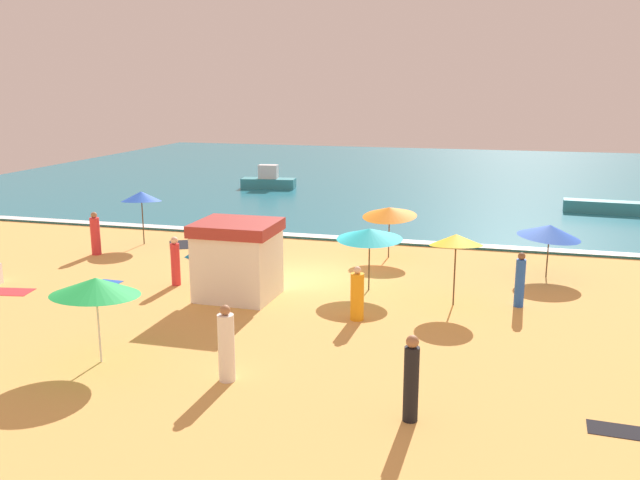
# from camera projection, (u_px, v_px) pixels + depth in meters

# --- Properties ---
(ground_plane) EXTENTS (60.00, 60.00, 0.00)m
(ground_plane) POSITION_uv_depth(u_px,v_px,m) (307.00, 279.00, 24.04)
(ground_plane) COLOR #E0A856
(ocean_water) EXTENTS (60.00, 44.00, 0.10)m
(ocean_water) POSITION_uv_depth(u_px,v_px,m) (411.00, 176.00, 50.36)
(ocean_water) COLOR teal
(ocean_water) RESTS_ON ground_plane
(wave_breaker_foam) EXTENTS (57.00, 0.70, 0.01)m
(wave_breaker_foam) POSITION_uv_depth(u_px,v_px,m) (346.00, 238.00, 29.95)
(wave_breaker_foam) COLOR white
(wave_breaker_foam) RESTS_ON ocean_water
(lifeguard_cabana) EXTENTS (2.56, 2.26, 2.51)m
(lifeguard_cabana) POSITION_uv_depth(u_px,v_px,m) (238.00, 259.00, 21.68)
(lifeguard_cabana) COLOR white
(lifeguard_cabana) RESTS_ON ground_plane
(beach_umbrella_0) EXTENTS (2.83, 2.84, 2.27)m
(beach_umbrella_0) POSITION_uv_depth(u_px,v_px,m) (96.00, 286.00, 16.42)
(beach_umbrella_0) COLOR silver
(beach_umbrella_0) RESTS_ON ground_plane
(beach_umbrella_1) EXTENTS (2.11, 2.13, 2.37)m
(beach_umbrella_1) POSITION_uv_depth(u_px,v_px,m) (456.00, 240.00, 20.72)
(beach_umbrella_1) COLOR #4C3823
(beach_umbrella_1) RESTS_ON ground_plane
(beach_umbrella_3) EXTENTS (2.17, 2.19, 2.39)m
(beach_umbrella_3) POSITION_uv_depth(u_px,v_px,m) (141.00, 196.00, 28.74)
(beach_umbrella_3) COLOR #4C3823
(beach_umbrella_3) RESTS_ON ground_plane
(beach_umbrella_4) EXTENTS (2.33, 2.34, 2.18)m
(beach_umbrella_4) POSITION_uv_depth(u_px,v_px,m) (370.00, 234.00, 22.30)
(beach_umbrella_4) COLOR #4C3823
(beach_umbrella_4) RESTS_ON ground_plane
(beach_umbrella_5) EXTENTS (2.60, 2.62, 2.17)m
(beach_umbrella_5) POSITION_uv_depth(u_px,v_px,m) (389.00, 212.00, 26.56)
(beach_umbrella_5) COLOR #4C3823
(beach_umbrella_5) RESTS_ON ground_plane
(beach_umbrella_6) EXTENTS (2.61, 2.59, 2.00)m
(beach_umbrella_6) POSITION_uv_depth(u_px,v_px,m) (549.00, 231.00, 23.88)
(beach_umbrella_6) COLOR #4C3823
(beach_umbrella_6) RESTS_ON ground_plane
(beach_tent) EXTENTS (2.48, 2.30, 1.04)m
(beach_tent) POSITION_uv_depth(u_px,v_px,m) (221.00, 245.00, 26.79)
(beach_tent) COLOR #1999D8
(beach_tent) RESTS_ON ground_plane
(beachgoer_2) EXTENTS (0.50, 0.50, 1.76)m
(beachgoer_2) POSITION_uv_depth(u_px,v_px,m) (95.00, 235.00, 27.27)
(beachgoer_2) COLOR red
(beachgoer_2) RESTS_ON ground_plane
(beachgoer_3) EXTENTS (0.44, 0.44, 1.71)m
(beachgoer_3) POSITION_uv_depth(u_px,v_px,m) (175.00, 262.00, 23.11)
(beachgoer_3) COLOR red
(beachgoer_3) RESTS_ON ground_plane
(beachgoer_4) EXTENTS (0.35, 0.35, 1.74)m
(beachgoer_4) POSITION_uv_depth(u_px,v_px,m) (520.00, 281.00, 20.86)
(beachgoer_4) COLOR blue
(beachgoer_4) RESTS_ON ground_plane
(beachgoer_5) EXTENTS (0.51, 0.51, 1.85)m
(beachgoer_5) POSITION_uv_depth(u_px,v_px,m) (226.00, 346.00, 15.62)
(beachgoer_5) COLOR white
(beachgoer_5) RESTS_ON ground_plane
(beachgoer_6) EXTENTS (0.34, 0.34, 1.87)m
(beachgoer_6) POSITION_uv_depth(u_px,v_px,m) (411.00, 380.00, 13.73)
(beachgoer_6) COLOR black
(beachgoer_6) RESTS_ON ground_plane
(beachgoer_8) EXTENTS (0.63, 0.63, 0.97)m
(beachgoer_8) POSITION_uv_depth(u_px,v_px,m) (271.00, 238.00, 28.52)
(beachgoer_8) COLOR red
(beachgoer_8) RESTS_ON ground_plane
(beachgoer_9) EXTENTS (0.47, 0.47, 1.62)m
(beachgoer_9) POSITION_uv_depth(u_px,v_px,m) (357.00, 295.00, 19.70)
(beachgoer_9) COLOR orange
(beachgoer_9) RESTS_ON ground_plane
(beach_towel_0) EXTENTS (1.65, 0.70, 0.01)m
(beach_towel_0) POSITION_uv_depth(u_px,v_px,m) (630.00, 432.00, 13.44)
(beach_towel_0) COLOR black
(beach_towel_0) RESTS_ON ground_plane
(beach_towel_1) EXTENTS (0.88, 1.67, 0.01)m
(beach_towel_1) POSITION_uv_depth(u_px,v_px,m) (100.00, 287.00, 23.07)
(beach_towel_1) COLOR blue
(beach_towel_1) RESTS_ON ground_plane
(beach_towel_2) EXTENTS (1.90, 1.14, 0.01)m
(beach_towel_2) POSITION_uv_depth(u_px,v_px,m) (5.00, 292.00, 22.52)
(beach_towel_2) COLOR red
(beach_towel_2) RESTS_ON ground_plane
(beach_towel_3) EXTENTS (1.66, 1.95, 0.01)m
(beach_towel_3) POSITION_uv_depth(u_px,v_px,m) (181.00, 245.00, 29.09)
(beach_towel_3) COLOR black
(beach_towel_3) RESTS_ON ground_plane
(small_boat_0) EXTENTS (3.60, 1.58, 1.54)m
(small_boat_0) POSITION_uv_depth(u_px,v_px,m) (268.00, 181.00, 44.03)
(small_boat_0) COLOR teal
(small_boat_0) RESTS_ON ocean_water
(small_boat_1) EXTENTS (4.27, 1.25, 0.65)m
(small_boat_1) POSITION_uv_depth(u_px,v_px,m) (605.00, 207.00, 35.61)
(small_boat_1) COLOR teal
(small_boat_1) RESTS_ON ocean_water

